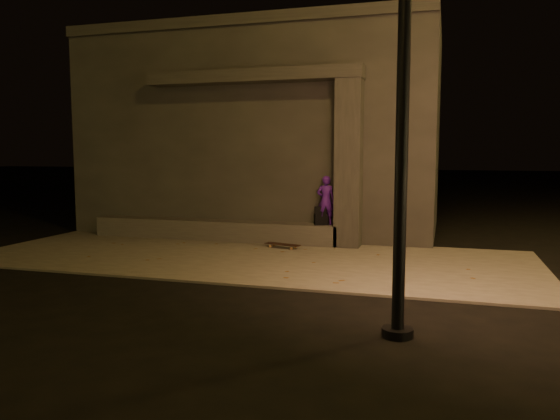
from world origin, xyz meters
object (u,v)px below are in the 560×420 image
(backpack, at_px, (321,218))
(skateboard, at_px, (283,245))
(column, at_px, (349,164))
(skateboarder, at_px, (326,200))

(backpack, distance_m, skateboard, 1.09)
(column, bearing_deg, skateboarder, 180.00)
(column, distance_m, skateboarder, 0.95)
(column, relative_size, skateboard, 4.34)
(skateboarder, relative_size, backpack, 2.63)
(column, distance_m, backpack, 1.35)
(backpack, xyz_separation_m, skateboard, (-0.70, -0.65, -0.52))
(column, relative_size, skateboarder, 3.31)
(column, height_order, skateboarder, column)
(skateboarder, bearing_deg, backpack, -8.43)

